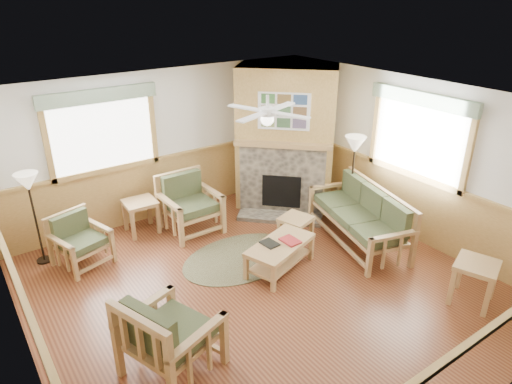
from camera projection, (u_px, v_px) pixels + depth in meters
floor at (261, 287)px, 6.60m from camera, size 6.00×6.00×0.01m
ceiling at (262, 102)px, 5.49m from camera, size 6.00×6.00×0.01m
wall_back at (165, 145)px, 8.28m from camera, size 6.00×0.02×2.70m
wall_front at (472, 330)px, 3.81m from camera, size 6.00×0.02×2.70m
wall_left at (14, 280)px, 4.47m from camera, size 0.02×6.00×2.70m
wall_right at (407, 158)px, 7.62m from camera, size 0.02×6.00×2.70m
wainscot at (262, 255)px, 6.38m from camera, size 6.00×6.00×1.10m
fireplace at (286, 138)px, 8.65m from camera, size 3.11×3.11×2.70m
window_back at (96, 87)px, 7.19m from camera, size 1.90×0.16×1.50m
window_right at (426, 90)px, 6.97m from camera, size 0.16×1.90×1.50m
ceiling_fan at (268, 98)px, 5.89m from camera, size 1.59×1.59×0.36m
sofa at (358, 216)px, 7.61m from camera, size 2.20×1.36×0.94m
armchair_back_left at (81, 241)px, 7.00m from camera, size 0.90×0.90×0.81m
armchair_back_right at (190, 205)px, 7.94m from camera, size 0.91×0.91×1.01m
armchair_left at (171, 333)px, 5.00m from camera, size 1.15×1.15×1.01m
coffee_table at (280, 256)px, 6.94m from camera, size 1.26×0.90×0.46m
end_table_chairs at (141, 216)px, 7.98m from camera, size 0.55×0.53×0.60m
end_table_sofa at (473, 282)px, 6.18m from camera, size 0.70×0.68×0.62m
footstool at (296, 228)px, 7.77m from camera, size 0.60×0.60×0.42m
braided_rug at (240, 258)px, 7.30m from camera, size 2.41×2.41×0.01m
floor_lamp_left at (35, 219)px, 6.93m from camera, size 0.46×0.46×1.50m
floor_lamp_right at (352, 180)px, 8.17m from camera, size 0.49×0.49×1.63m
book_red at (290, 240)px, 6.87m from camera, size 0.23×0.31×0.03m
book_dark at (270, 243)px, 6.80m from camera, size 0.22×0.29×0.03m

